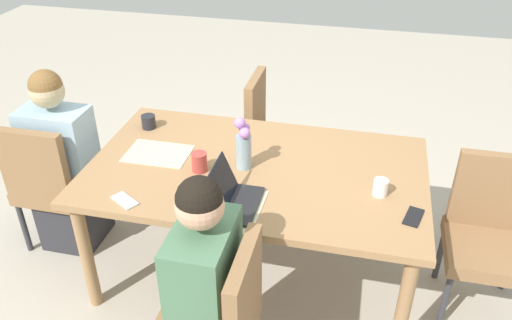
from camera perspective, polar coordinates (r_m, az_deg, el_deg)
name	(u,v)px	position (r m, az deg, el deg)	size (l,w,h in m)	color
ground_plane	(256,269)	(3.32, 0.00, -11.88)	(10.00, 10.00, 0.00)	#B2A899
dining_table	(256,179)	(2.89, 0.00, -2.12)	(1.84, 1.10, 0.75)	#9E754C
chair_head_right_left_near	(51,180)	(3.44, -21.54, -2.06)	(0.44, 0.44, 0.90)	olive
person_head_right_left_near	(65,171)	(3.45, -20.16, -1.16)	(0.40, 0.36, 1.19)	#2D2D33
person_far_left_mid	(206,303)	(2.42, -5.44, -15.33)	(0.36, 0.40, 1.19)	#2D2D33
chair_near_left_far	(271,130)	(3.75, 1.66, 3.26)	(0.44, 0.44, 0.90)	olive
chair_head_left_right_near	(489,230)	(3.09, 24.15, -6.97)	(0.44, 0.44, 0.90)	olive
flower_vase	(243,145)	(2.78, -1.38, 1.63)	(0.09, 0.10, 0.30)	#8EA8B7
placemat_head_right_left_near	(158,153)	(3.02, -10.69, 0.71)	(0.36, 0.26, 0.00)	beige
placemat_far_left_mid	(234,208)	(2.55, -2.39, -5.32)	(0.36, 0.26, 0.00)	beige
laptop_far_left_mid	(231,198)	(2.55, -2.71, -4.18)	(0.22, 0.32, 0.20)	black
coffee_mug_near_left	(380,187)	(2.69, 13.47, -2.94)	(0.07, 0.07, 0.09)	white
coffee_mug_near_right	(199,162)	(2.81, -6.22, -0.23)	(0.08, 0.08, 0.11)	#AD3D38
coffee_mug_centre_left	(149,122)	(3.29, -11.68, 4.13)	(0.09, 0.09, 0.08)	#232328
phone_black	(413,217)	(2.60, 16.85, -5.96)	(0.15, 0.07, 0.01)	black
phone_silver	(125,201)	(2.67, -14.17, -4.33)	(0.15, 0.07, 0.01)	silver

